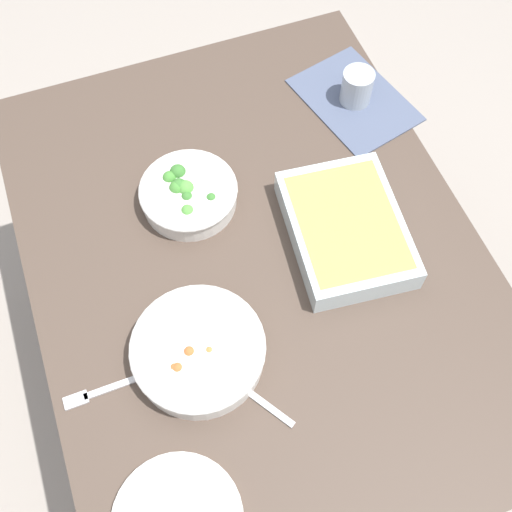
# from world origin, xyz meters

# --- Properties ---
(ground_plane) EXTENTS (6.00, 6.00, 0.00)m
(ground_plane) POSITION_xyz_m (0.00, 0.00, 0.00)
(ground_plane) COLOR #9E9389
(dining_table) EXTENTS (1.20, 0.90, 0.74)m
(dining_table) POSITION_xyz_m (0.00, 0.00, 0.65)
(dining_table) COLOR #4C3D33
(dining_table) RESTS_ON ground_plane
(placemat) EXTENTS (0.32, 0.26, 0.00)m
(placemat) POSITION_xyz_m (-0.31, 0.36, 0.74)
(placemat) COLOR #4C5670
(placemat) RESTS_ON dining_table
(stew_bowl) EXTENTS (0.25, 0.25, 0.06)m
(stew_bowl) POSITION_xyz_m (0.16, -0.17, 0.77)
(stew_bowl) COLOR silver
(stew_bowl) RESTS_ON dining_table
(broccoli_bowl) EXTENTS (0.21, 0.21, 0.06)m
(broccoli_bowl) POSITION_xyz_m (-0.17, -0.09, 0.77)
(broccoli_bowl) COLOR silver
(broccoli_bowl) RESTS_ON dining_table
(baking_dish) EXTENTS (0.32, 0.25, 0.06)m
(baking_dish) POSITION_xyz_m (0.02, 0.19, 0.77)
(baking_dish) COLOR silver
(baking_dish) RESTS_ON dining_table
(drink_cup) EXTENTS (0.07, 0.07, 0.08)m
(drink_cup) POSITION_xyz_m (-0.31, 0.36, 0.78)
(drink_cup) COLOR #B2BCC6
(drink_cup) RESTS_ON dining_table
(spoon_by_stew) EXTENTS (0.16, 0.11, 0.01)m
(spoon_by_stew) POSITION_xyz_m (0.25, -0.12, 0.74)
(spoon_by_stew) COLOR silver
(spoon_by_stew) RESTS_ON dining_table
(fork_on_table) EXTENTS (0.02, 0.18, 0.01)m
(fork_on_table) POSITION_xyz_m (0.17, -0.36, 0.74)
(fork_on_table) COLOR silver
(fork_on_table) RESTS_ON dining_table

